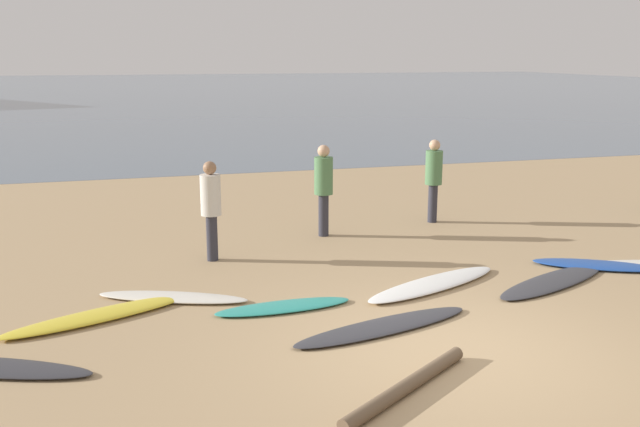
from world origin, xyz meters
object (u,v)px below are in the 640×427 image
person_2 (211,203)px  person_3 (434,174)px  surfboard_2 (173,297)px  surfboard_3 (283,307)px  surfboard_6 (553,281)px  surfboard_1 (99,315)px  driftwood_log (406,386)px  surfboard_7 (596,265)px  person_0 (324,183)px  surfboard_5 (433,284)px  surfboard_4 (383,326)px

person_2 → person_3: 5.01m
surfboard_2 → surfboard_3: surfboard_2 is taller
person_2 → surfboard_6: bearing=-57.0°
surfboard_1 → driftwood_log: driftwood_log is taller
surfboard_1 → surfboard_7: size_ratio=1.29×
surfboard_1 → surfboard_7: 7.81m
surfboard_6 → person_0: bearing=99.9°
surfboard_6 → surfboard_2: bearing=147.1°
surfboard_5 → driftwood_log: bearing=-142.7°
surfboard_6 → person_3: 4.33m
surfboard_1 → surfboard_5: surfboard_5 is taller
surfboard_7 → surfboard_1: bearing=-148.7°
surfboard_6 → person_3: (-0.07, 4.22, 0.98)m
surfboard_1 → person_3: bearing=8.1°
surfboard_4 → surfboard_5: (1.32, 1.36, 0.01)m
surfboard_4 → surfboard_6: (3.15, 1.01, -0.00)m
surfboard_1 → surfboard_2: 1.11m
person_2 → person_0: bearing=-2.7°
surfboard_3 → person_2: bearing=100.2°
surfboard_2 → person_0: bearing=66.7°
surfboard_6 → surfboard_4: bearing=173.3°
driftwood_log → surfboard_7: bearing=34.5°
surfboard_3 → person_0: 4.18m
person_0 → person_3: size_ratio=1.02×
surfboard_3 → surfboard_1: bearing=169.6°
person_2 → person_3: (4.76, 1.55, 0.01)m
surfboard_1 → surfboard_6: (6.65, -0.36, -0.01)m
driftwood_log → person_0: bearing=81.3°
surfboard_2 → surfboard_4: surfboard_2 is taller
surfboard_1 → surfboard_7: (7.81, 0.17, -0.00)m
surfboard_1 → surfboard_6: bearing=-25.4°
surfboard_2 → surfboard_7: (6.81, -0.31, 0.00)m
surfboard_4 → surfboard_6: surfboard_4 is taller
surfboard_2 → surfboard_4: size_ratio=0.84×
surfboard_2 → person_3: person_3 is taller
surfboard_2 → surfboard_6: 5.71m
surfboard_3 → driftwood_log: (0.67, -2.75, 0.04)m
surfboard_1 → person_0: bearing=17.4°
surfboard_2 → surfboard_1: bearing=-131.0°
surfboard_5 → person_2: (-3.01, 2.32, 0.95)m
surfboard_1 → surfboard_3: (2.43, -0.31, -0.01)m
surfboard_4 → surfboard_5: 1.90m
surfboard_2 → person_0: (3.08, 2.91, 0.99)m
surfboard_1 → surfboard_5: size_ratio=0.99×
surfboard_6 → person_3: size_ratio=1.50×
surfboard_2 → surfboard_6: (5.65, -0.84, -0.01)m
person_2 → surfboard_1: bearing=-156.1°
surfboard_5 → person_3: size_ratio=1.54×
surfboard_4 → surfboard_7: size_ratio=1.30×
surfboard_5 → person_3: (1.76, 3.87, 0.97)m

